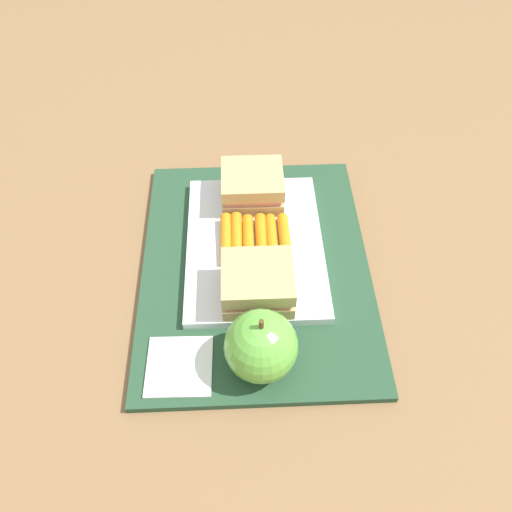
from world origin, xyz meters
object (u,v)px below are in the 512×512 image
carrot_sticks_bundle (255,239)px  paper_napkin (179,366)px  apple (258,346)px  sandwich_half_left (252,186)px  food_tray (255,245)px  sandwich_half_right (257,283)px

carrot_sticks_bundle → paper_napkin: 0.18m
carrot_sticks_bundle → apple: (0.16, -0.00, 0.02)m
carrot_sticks_bundle → apple: size_ratio=1.00×
sandwich_half_left → apple: 0.24m
paper_napkin → sandwich_half_left: bearing=159.9°
carrot_sticks_bundle → food_tray: bearing=-174.0°
food_tray → paper_napkin: bearing=-28.6°
sandwich_half_right → sandwich_half_left: bearing=180.0°
food_tray → carrot_sticks_bundle: bearing=6.0°
sandwich_half_right → carrot_sticks_bundle: (-0.08, 0.00, -0.02)m
sandwich_half_left → sandwich_half_right: (0.16, 0.00, 0.00)m
sandwich_half_left → apple: bearing=-0.8°
sandwich_half_left → apple: apple is taller
carrot_sticks_bundle → sandwich_half_right: bearing=-0.0°
apple → food_tray: bearing=178.8°
food_tray → sandwich_half_left: bearing=180.0°
paper_napkin → carrot_sticks_bundle: bearing=151.4°
sandwich_half_right → carrot_sticks_bundle: bearing=180.0°
sandwich_half_left → food_tray: bearing=0.0°
sandwich_half_left → paper_napkin: bearing=-20.1°
carrot_sticks_bundle → apple: apple is taller
apple → paper_napkin: size_ratio=1.25×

